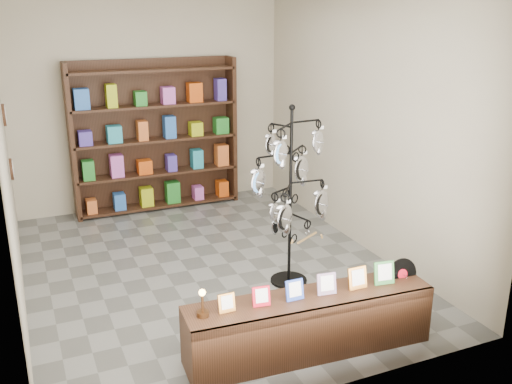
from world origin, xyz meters
TOP-DOWN VIEW (x-y plane):
  - ground at (0.00, 0.00)m, footprint 5.00×5.00m
  - room_envelope at (0.00, 0.00)m, footprint 5.00×5.00m
  - display_tree at (0.70, -0.70)m, footprint 1.09×1.09m
  - front_shelf at (0.26, -1.98)m, footprint 2.22×0.59m
  - back_shelving at (0.00, 2.30)m, footprint 2.42×0.36m
  - wall_clocks at (-1.97, 0.80)m, footprint 0.03×0.24m

SIDE VIEW (x-z plane):
  - ground at x=0.00m, z-range 0.00..0.00m
  - front_shelf at x=0.26m, z-range -0.12..0.66m
  - back_shelving at x=0.00m, z-range -0.07..2.13m
  - display_tree at x=0.70m, z-range 0.15..2.12m
  - wall_clocks at x=-1.97m, z-range 1.08..1.92m
  - room_envelope at x=0.00m, z-range -0.65..4.35m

